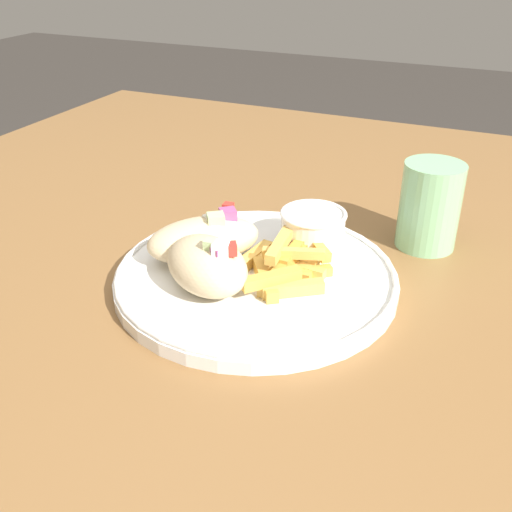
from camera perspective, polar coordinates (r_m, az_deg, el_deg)
table at (r=0.67m, az=1.59°, el=-8.00°), size 1.29×1.29×0.74m
plate at (r=0.63m, az=0.00°, el=-1.94°), size 0.30×0.30×0.02m
pita_sandwich_near at (r=0.59m, az=-4.67°, el=-0.85°), size 0.12×0.12×0.06m
pita_sandwich_far at (r=0.65m, az=-4.85°, el=1.72°), size 0.14×0.13×0.05m
fries_pile at (r=0.62m, az=2.78°, el=-0.74°), size 0.10×0.15×0.03m
sauce_ramekin at (r=0.67m, az=5.44°, el=2.75°), size 0.07×0.07×0.04m
water_glass at (r=0.72m, az=16.17°, el=4.26°), size 0.07×0.07×0.10m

